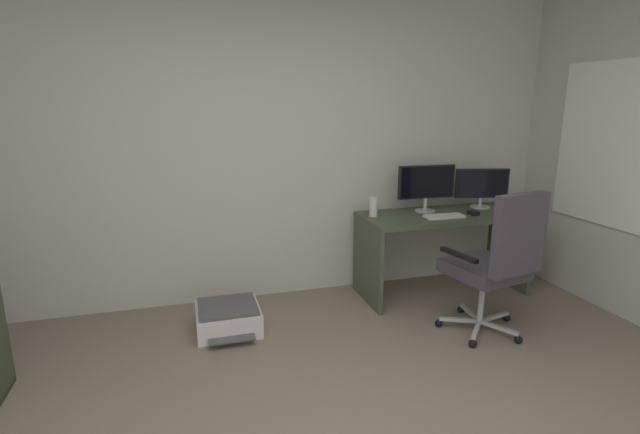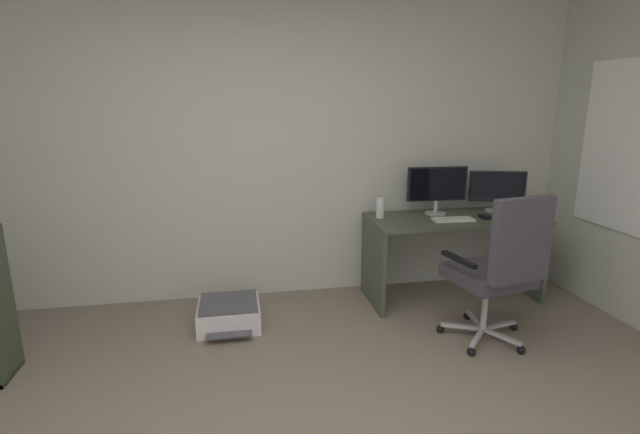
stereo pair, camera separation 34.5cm
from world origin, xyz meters
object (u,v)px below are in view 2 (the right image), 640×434
desk (453,239)px  computer_mouse (485,217)px  keyboard (453,219)px  desktop_speaker (380,208)px  monitor_main (437,186)px  office_chair (500,265)px  printer (229,314)px  monitor_secondary (497,188)px

desk → computer_mouse: (0.22, -0.11, 0.21)m
keyboard → desktop_speaker: (-0.57, 0.20, 0.07)m
monitor_main → computer_mouse: size_ratio=5.32×
computer_mouse → office_chair: (-0.29, -0.74, -0.15)m
desk → keyboard: 0.25m
computer_mouse → printer: bearing=176.1°
desktop_speaker → office_chair: size_ratio=0.15×
desk → office_chair: (-0.07, -0.85, 0.06)m
monitor_main → computer_mouse: 0.47m
monitor_secondary → keyboard: monitor_secondary is taller
keyboard → printer: keyboard is taller
computer_mouse → printer: (-2.15, -0.10, -0.65)m
monitor_secondary → computer_mouse: (-0.24, -0.24, -0.19)m
computer_mouse → desktop_speaker: (-0.86, 0.19, 0.07)m
keyboard → office_chair: (-0.00, -0.73, -0.15)m
desk → monitor_secondary: 0.62m
desk → office_chair: office_chair is taller
monitor_main → office_chair: monitor_main is taller
monitor_secondary → computer_mouse: size_ratio=4.88×
monitor_secondary → computer_mouse: 0.39m
monitor_main → monitor_secondary: size_ratio=1.09×
desk → computer_mouse: computer_mouse is taller
monitor_main → monitor_secondary: monitor_main is taller
monitor_secondary → desktop_speaker: 1.11m
office_chair → desk: bearing=85.1°
keyboard → computer_mouse: (0.29, 0.01, 0.01)m
office_chair → printer: 2.03m
desk → monitor_main: size_ratio=2.76×
desk → office_chair: size_ratio=1.33×
monitor_main → office_chair: size_ratio=0.48×
office_chair → monitor_main: bearing=92.6°
desktop_speaker → office_chair: office_chair is taller
desktop_speaker → monitor_main: bearing=5.2°
desk → monitor_secondary: monitor_secondary is taller
monitor_main → printer: size_ratio=1.01×
desktop_speaker → office_chair: bearing=-58.7°
keyboard → desk: bearing=60.1°
keyboard → computer_mouse: size_ratio=3.40×
monitor_main → monitor_secondary: (0.57, 0.00, -0.04)m
monitor_main → desktop_speaker: (-0.52, -0.05, -0.17)m
printer → office_chair: bearing=-19.0°
computer_mouse → keyboard: bearing=175.4°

